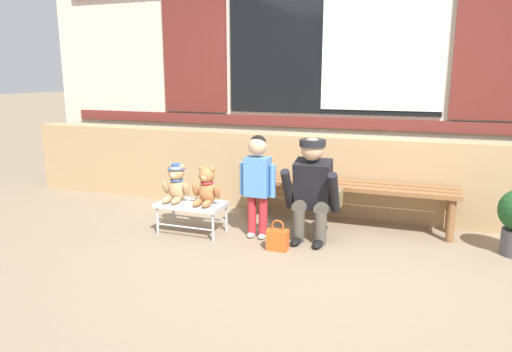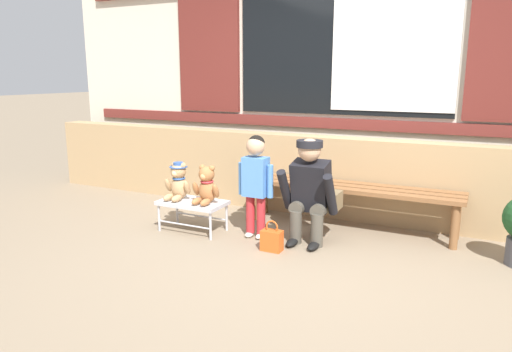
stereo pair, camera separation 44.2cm
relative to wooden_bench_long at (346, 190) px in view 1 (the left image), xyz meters
The scene contains 10 objects.
ground_plane 1.18m from the wooden_bench_long, 108.63° to the right, with size 60.00×60.00×0.00m, color #84725B.
brick_low_wall 0.51m from the wooden_bench_long, 134.39° to the left, with size 7.37×0.25×0.85m, color tan.
shop_facade 1.75m from the wooden_bench_long, 111.84° to the left, with size 7.52×0.26×3.69m.
wooden_bench_long is the anchor object (origin of this frame).
small_display_bench 1.53m from the wooden_bench_long, 151.48° to the right, with size 0.64×0.36×0.30m.
teddy_bear_with_hat 1.67m from the wooden_bench_long, 154.18° to the right, with size 0.28×0.27×0.36m.
teddy_bear_plain 1.39m from the wooden_bench_long, 148.36° to the right, with size 0.28×0.26×0.36m.
child_standing 0.97m from the wooden_bench_long, 138.55° to the right, with size 0.35×0.18×0.96m.
adult_crouching 0.57m from the wooden_bench_long, 111.95° to the right, with size 0.50×0.49×0.95m.
handbag_on_ground 1.01m from the wooden_bench_long, 116.58° to the right, with size 0.18×0.11×0.27m.
Camera 1 is at (1.07, -3.48, 1.49)m, focal length 32.90 mm.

